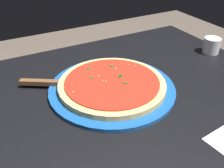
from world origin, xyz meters
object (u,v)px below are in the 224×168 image
at_px(pizza, 112,84).
at_px(cup_small_sauce, 212,45).
at_px(pizza_server, 55,83).
at_px(serving_plate, 112,88).

distance_m(pizza, cup_small_sauce, 0.46).
height_order(pizza_server, cup_small_sauce, cup_small_sauce).
bearing_deg(cup_small_sauce, serving_plate, -173.94).
xyz_separation_m(serving_plate, pizza, (0.00, 0.00, 0.02)).
xyz_separation_m(serving_plate, cup_small_sauce, (0.46, 0.05, 0.02)).
height_order(serving_plate, pizza, pizza).
xyz_separation_m(pizza_server, cup_small_sauce, (0.61, -0.04, 0.01)).
distance_m(pizza, pizza_server, 0.17).
bearing_deg(serving_plate, pizza_server, 148.38).
bearing_deg(pizza, pizza_server, 148.39).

